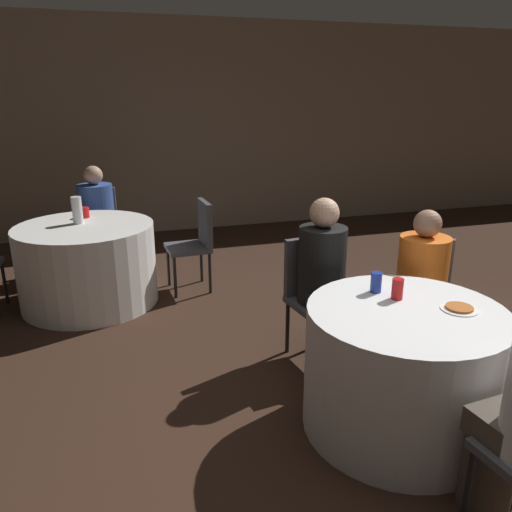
# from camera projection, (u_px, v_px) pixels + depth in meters

# --- Properties ---
(ground_plane) EXTENTS (16.00, 16.00, 0.00)m
(ground_plane) POSITION_uv_depth(u_px,v_px,m) (410.00, 420.00, 2.99)
(ground_plane) COLOR #382319
(wall_back) EXTENTS (16.00, 0.06, 2.80)m
(wall_back) POSITION_uv_depth(u_px,v_px,m) (221.00, 128.00, 6.89)
(wall_back) COLOR gray
(wall_back) RESTS_ON ground_plane
(table_near) EXTENTS (1.10, 1.10, 0.74)m
(table_near) POSITION_uv_depth(u_px,v_px,m) (402.00, 369.00, 2.83)
(table_near) COLOR white
(table_near) RESTS_ON ground_plane
(table_far) EXTENTS (1.22, 1.22, 0.74)m
(table_far) POSITION_uv_depth(u_px,v_px,m) (88.00, 264.00, 4.56)
(table_far) COLOR white
(table_far) RESTS_ON ground_plane
(chair_near_northeast) EXTENTS (0.56, 0.56, 0.88)m
(chair_near_northeast) POSITION_uv_depth(u_px,v_px,m) (422.00, 286.00, 3.62)
(chair_near_northeast) COLOR #47474C
(chair_near_northeast) RESTS_ON ground_plane
(chair_near_north) EXTENTS (0.45, 0.45, 0.88)m
(chair_near_north) POSITION_uv_depth(u_px,v_px,m) (314.00, 287.00, 3.61)
(chair_near_north) COLOR #47474C
(chair_near_north) RESTS_ON ground_plane
(chair_far_north) EXTENTS (0.44, 0.45, 0.88)m
(chair_far_north) POSITION_uv_depth(u_px,v_px,m) (99.00, 221.00, 5.46)
(chair_far_north) COLOR #47474C
(chair_far_north) RESTS_ON ground_plane
(chair_far_east) EXTENTS (0.42, 0.42, 0.88)m
(chair_far_east) POSITION_uv_depth(u_px,v_px,m) (197.00, 237.00, 4.84)
(chair_far_east) COLOR #47474C
(chair_far_east) RESTS_ON ground_plane
(person_orange_shirt) EXTENTS (0.47, 0.49, 1.11)m
(person_orange_shirt) POSITION_uv_depth(u_px,v_px,m) (420.00, 288.00, 3.47)
(person_orange_shirt) COLOR #282828
(person_orange_shirt) RESTS_ON ground_plane
(person_black_shirt) EXTENTS (0.36, 0.50, 1.20)m
(person_black_shirt) POSITION_uv_depth(u_px,v_px,m) (326.00, 284.00, 3.45)
(person_black_shirt) COLOR black
(person_black_shirt) RESTS_ON ground_plane
(person_blue_shirt) EXTENTS (0.39, 0.52, 1.14)m
(person_blue_shirt) POSITION_uv_depth(u_px,v_px,m) (97.00, 219.00, 5.30)
(person_blue_shirt) COLOR #33384C
(person_blue_shirt) RESTS_ON ground_plane
(pizza_plate_near) EXTENTS (0.20, 0.20, 0.02)m
(pizza_plate_near) POSITION_uv_depth(u_px,v_px,m) (459.00, 308.00, 2.72)
(pizza_plate_near) COLOR white
(pizza_plate_near) RESTS_ON table_near
(soda_can_red) EXTENTS (0.07, 0.07, 0.12)m
(soda_can_red) POSITION_uv_depth(u_px,v_px,m) (397.00, 289.00, 2.84)
(soda_can_red) COLOR red
(soda_can_red) RESTS_ON table_near
(soda_can_blue) EXTENTS (0.07, 0.07, 0.12)m
(soda_can_blue) POSITION_uv_depth(u_px,v_px,m) (376.00, 282.00, 2.94)
(soda_can_blue) COLOR #1E38A5
(soda_can_blue) RESTS_ON table_near
(bottle_far) EXTENTS (0.09, 0.09, 0.24)m
(bottle_far) POSITION_uv_depth(u_px,v_px,m) (77.00, 210.00, 4.47)
(bottle_far) COLOR white
(bottle_far) RESTS_ON table_far
(cup_far) EXTENTS (0.09, 0.09, 0.10)m
(cup_far) POSITION_uv_depth(u_px,v_px,m) (84.00, 212.00, 4.70)
(cup_far) COLOR red
(cup_far) RESTS_ON table_far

